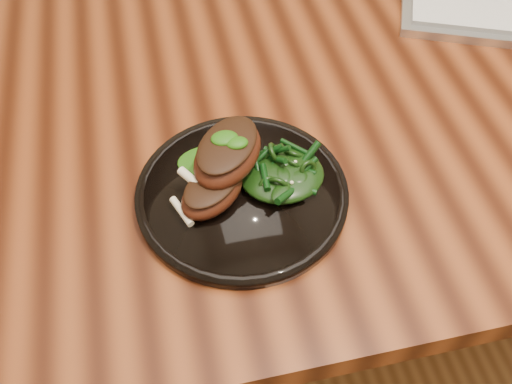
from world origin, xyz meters
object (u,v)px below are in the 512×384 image
lamb_chop_front (212,191)px  desk (409,120)px  plate (242,193)px  greens_heap (282,171)px

lamb_chop_front → desk: bearing=26.4°
lamb_chop_front → plate: bearing=14.1°
desk → plate: size_ratio=5.96×
lamb_chop_front → greens_heap: bearing=9.1°
desk → greens_heap: size_ratio=14.88×
greens_heap → lamb_chop_front: bearing=-170.9°
greens_heap → plate: bearing=-174.8°
plate → greens_heap: size_ratio=2.50×
plate → lamb_chop_front: 0.05m
lamb_chop_front → greens_heap: size_ratio=1.02×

